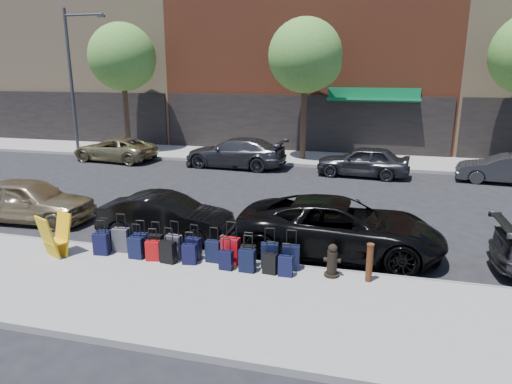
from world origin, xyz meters
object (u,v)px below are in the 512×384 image
(suitcase_front_5, at_px, (194,248))
(car_far_3, at_px, (505,169))
(fire_hydrant, at_px, (332,261))
(car_near_0, at_px, (29,200))
(car_far_0, at_px, (115,149))
(display_rack, at_px, (55,236))
(car_far_2, at_px, (363,161))
(car_near_1, at_px, (166,217))
(car_far_1, at_px, (235,153))
(bollard, at_px, (369,262))
(car_near_2, at_px, (340,227))
(tree_center, at_px, (308,58))
(tree_left, at_px, (125,59))
(streetlight, at_px, (73,72))

(suitcase_front_5, xyz_separation_m, car_far_3, (9.79, 11.47, 0.21))
(fire_hydrant, height_order, car_near_0, car_near_0)
(car_far_0, bearing_deg, car_near_0, 22.57)
(car_near_0, bearing_deg, fire_hydrant, -104.22)
(display_rack, xyz_separation_m, car_far_2, (7.28, 12.01, 0.02))
(display_rack, xyz_separation_m, car_far_3, (13.29, 12.17, -0.05))
(car_near_1, relative_size, car_far_1, 0.76)
(bollard, bearing_deg, car_far_2, 92.67)
(car_near_2, height_order, car_far_2, car_near_2)
(bollard, bearing_deg, car_far_3, 64.82)
(tree_center, distance_m, car_far_0, 11.40)
(tree_left, bearing_deg, tree_center, 0.00)
(tree_center, relative_size, car_far_3, 1.87)
(suitcase_front_5, relative_size, car_far_1, 0.17)
(suitcase_front_5, bearing_deg, car_near_0, 171.38)
(suitcase_front_5, bearing_deg, car_near_1, 140.82)
(fire_hydrant, bearing_deg, suitcase_front_5, 176.97)
(fire_hydrant, distance_m, bollard, 0.84)
(tree_center, height_order, car_near_0, tree_center)
(fire_hydrant, bearing_deg, streetlight, 138.84)
(streetlight, distance_m, display_rack, 17.47)
(car_far_2, height_order, car_far_3, car_far_2)
(car_near_0, distance_m, car_far_3, 18.88)
(streetlight, xyz_separation_m, car_far_0, (3.40, -1.80, -4.03))
(suitcase_front_5, bearing_deg, car_far_2, 79.00)
(tree_center, bearing_deg, car_near_2, -77.25)
(car_near_0, xyz_separation_m, car_far_1, (3.92, 9.92, 0.04))
(fire_hydrant, relative_size, car_near_2, 0.15)
(tree_left, height_order, streetlight, streetlight)
(streetlight, xyz_separation_m, car_far_3, (22.58, -2.08, -4.02))
(tree_center, height_order, car_far_2, tree_center)
(car_near_2, xyz_separation_m, car_far_2, (0.28, 9.66, -0.04))
(streetlight, xyz_separation_m, display_rack, (9.29, -14.25, -3.97))
(bollard, bearing_deg, fire_hydrant, 175.41)
(streetlight, distance_m, car_near_1, 16.94)
(car_near_1, bearing_deg, streetlight, 43.27)
(fire_hydrant, xyz_separation_m, car_near_2, (0.02, 1.77, 0.24))
(car_far_2, bearing_deg, streetlight, -93.30)
(bollard, height_order, car_near_0, car_near_0)
(fire_hydrant, bearing_deg, display_rack, -176.33)
(car_near_0, distance_m, car_near_2, 9.97)
(streetlight, bearing_deg, bollard, -38.77)
(fire_hydrant, height_order, bollard, bollard)
(suitcase_front_5, distance_m, car_far_2, 11.93)
(bollard, bearing_deg, tree_center, 104.25)
(tree_left, height_order, fire_hydrant, tree_left)
(streetlight, xyz_separation_m, car_near_1, (11.29, -11.97, -4.01))
(tree_left, relative_size, car_far_2, 1.73)
(tree_center, relative_size, display_rack, 6.63)
(car_near_1, height_order, car_far_1, car_far_1)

